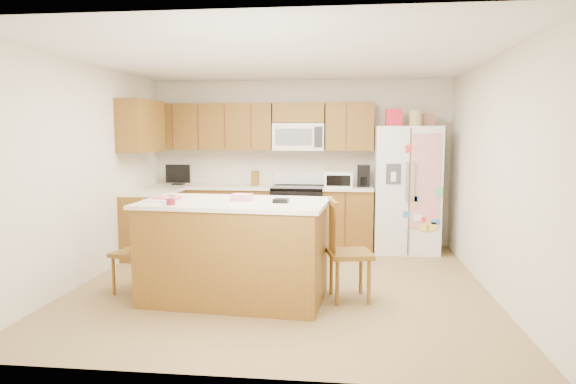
# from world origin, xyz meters

# --- Properties ---
(ground) EXTENTS (4.50, 4.50, 0.00)m
(ground) POSITION_xyz_m (0.00, 0.00, 0.00)
(ground) COLOR olive
(ground) RESTS_ON ground
(room_shell) EXTENTS (4.60, 4.60, 2.52)m
(room_shell) POSITION_xyz_m (0.00, 0.00, 1.44)
(room_shell) COLOR beige
(room_shell) RESTS_ON ground
(cabinetry) EXTENTS (3.36, 1.56, 2.15)m
(cabinetry) POSITION_xyz_m (-0.98, 1.79, 0.91)
(cabinetry) COLOR brown
(cabinetry) RESTS_ON ground
(stove) EXTENTS (0.76, 0.65, 1.13)m
(stove) POSITION_xyz_m (0.00, 1.94, 0.47)
(stove) COLOR black
(stove) RESTS_ON ground
(refrigerator) EXTENTS (0.90, 0.79, 2.04)m
(refrigerator) POSITION_xyz_m (1.57, 1.87, 0.92)
(refrigerator) COLOR white
(refrigerator) RESTS_ON ground
(island) EXTENTS (1.94, 1.23, 1.11)m
(island) POSITION_xyz_m (-0.41, -0.56, 0.51)
(island) COLOR brown
(island) RESTS_ON ground
(windsor_chair_left) EXTENTS (0.48, 0.49, 0.93)m
(windsor_chair_left) POSITION_xyz_m (-1.51, -0.47, 0.44)
(windsor_chair_left) COLOR brown
(windsor_chair_left) RESTS_ON ground
(windsor_chair_back) EXTENTS (0.54, 0.52, 1.00)m
(windsor_chair_back) POSITION_xyz_m (-0.47, 0.23, 0.47)
(windsor_chair_back) COLOR brown
(windsor_chair_back) RESTS_ON ground
(windsor_chair_right) EXTENTS (0.50, 0.52, 1.03)m
(windsor_chair_right) POSITION_xyz_m (0.73, -0.45, 0.49)
(windsor_chair_right) COLOR brown
(windsor_chair_right) RESTS_ON ground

